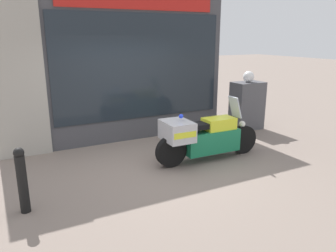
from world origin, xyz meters
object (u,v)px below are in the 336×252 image
at_px(paramedic_motorcycle, 202,136).
at_px(white_helmet, 249,77).
at_px(utility_cabinet, 247,106).
at_px(street_bollard, 22,179).

bearing_deg(paramedic_motorcycle, white_helmet, 32.67).
bearing_deg(white_helmet, utility_cabinet, 27.84).
distance_m(white_helmet, street_bollard, 6.23).
bearing_deg(white_helmet, paramedic_motorcycle, -148.39).
height_order(paramedic_motorcycle, street_bollard, paramedic_motorcycle).
bearing_deg(utility_cabinet, street_bollard, -160.87).
distance_m(paramedic_motorcycle, white_helmet, 2.96).
xyz_separation_m(paramedic_motorcycle, street_bollard, (-3.42, -0.54, -0.01)).
xyz_separation_m(utility_cabinet, white_helmet, (-0.02, -0.01, 0.79)).
relative_size(white_helmet, street_bollard, 0.30).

